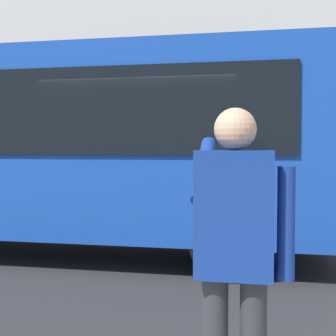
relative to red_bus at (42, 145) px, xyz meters
name	(u,v)px	position (x,y,z in m)	size (l,w,h in m)	color
ground_plane	(155,258)	(-1.85, 0.10, -1.68)	(60.00, 60.00, 0.00)	#2B2B2D
red_bus	(42,145)	(0.00, 0.00, 0.00)	(9.05, 2.54, 3.08)	#1947AD
pedestrian_photographer	(235,244)	(-3.31, 4.49, -0.54)	(0.53, 0.52, 1.70)	#2D2D33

